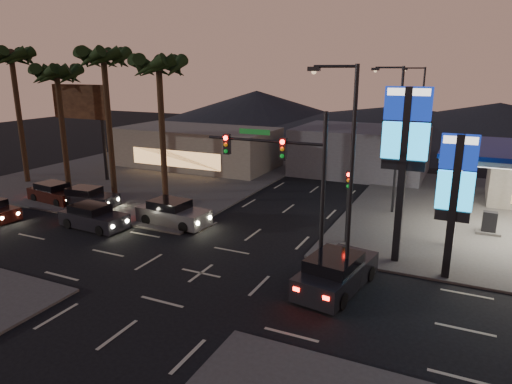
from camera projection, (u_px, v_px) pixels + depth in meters
The scene contains 24 objects.
ground at pixel (201, 273), 22.63m from camera, with size 140.00×140.00×0.00m, color black.
corner_lot_nw at pixel (146, 176), 43.16m from camera, with size 24.00×24.00×0.12m, color #47443F.
pylon_sign_tall at pixel (405, 141), 22.28m from camera, with size 2.20×0.35×9.00m.
pylon_sign_short at pixel (456, 185), 20.84m from camera, with size 1.60×0.35×7.00m.
traffic_signal_mast at pixel (288, 169), 21.46m from camera, with size 6.10×0.39×8.00m.
pedestal_signal at pixel (348, 195), 25.71m from camera, with size 0.32×0.39×4.30m.
streetlight_near at pixel (347, 169), 19.23m from camera, with size 2.14×0.25×10.00m.
streetlight_mid at pixel (395, 132), 30.59m from camera, with size 2.14×0.25×10.00m.
streetlight_far at pixel (419, 114), 42.83m from camera, with size 2.14×0.25×10.00m.
palm_a at pixel (159, 75), 32.17m from camera, with size 4.41×4.41×10.86m.
palm_b at pixel (104, 67), 34.08m from camera, with size 4.41×4.41×11.46m.
palm_c at pixel (57, 81), 36.41m from camera, with size 4.41×4.41×10.26m.
palm_d at pixel (12, 65), 38.13m from camera, with size 4.41×4.41×11.66m.
billboard at pixel (80, 109), 40.75m from camera, with size 6.00×0.30×8.50m.
building_far_west at pixel (197, 147), 47.08m from camera, with size 16.00×8.00×4.00m, color #726B5B.
building_far_mid at pixel (361, 151), 43.96m from camera, with size 12.00×9.00×4.40m, color #4C4C51.
hill_left at pixel (257, 107), 84.55m from camera, with size 40.00×40.00×6.00m, color black.
hill_right at pixel (498, 120), 68.27m from camera, with size 50.00×50.00×5.00m, color black.
hill_center at pixel (395, 119), 74.55m from camera, with size 60.00×60.00×4.00m, color black.
car_lane_a_front at pixel (93, 217), 28.99m from camera, with size 4.66×2.16×1.49m.
car_lane_b_front at pixel (173, 213), 29.61m from camera, with size 5.03×2.38×1.60m.
car_lane_b_mid at pixel (87, 198), 33.41m from camera, with size 4.57×2.28×1.44m.
car_lane_b_rear at pixel (55, 193), 34.67m from camera, with size 4.63×2.32×1.46m.
suv_station at pixel (336, 273), 20.83m from camera, with size 2.91×5.35×1.70m.
Camera 1 is at (11.31, -17.67, 9.78)m, focal length 32.00 mm.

